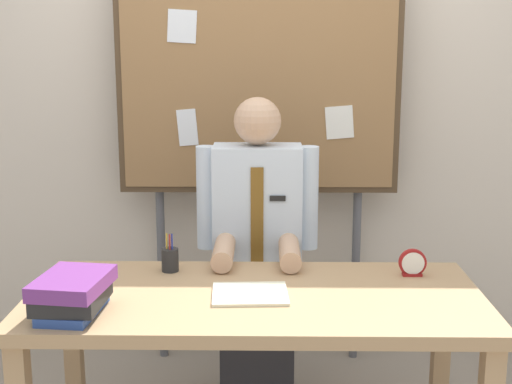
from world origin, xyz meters
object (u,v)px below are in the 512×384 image
desk (255,316)px  pen_holder (170,260)px  bulletin_board (258,81)px  desk_clock (413,264)px  person (257,264)px  book_stack (72,294)px  open_notebook (250,294)px

desk → pen_holder: 0.46m
bulletin_board → desk_clock: (0.63, -0.83, -0.68)m
desk → person: 0.61m
bulletin_board → book_stack: 1.55m
bulletin_board → pen_holder: size_ratio=13.16×
bulletin_board → book_stack: bulletin_board is taller
desk → open_notebook: 0.10m
bulletin_board → desk: bearing=-90.0°
person → bulletin_board: (-0.00, 0.43, 0.82)m
person → bulletin_board: bulletin_board is taller
desk_clock → bulletin_board: bearing=127.1°
bulletin_board → open_notebook: bearing=-91.0°
book_stack → open_notebook: 0.64m
bulletin_board → open_notebook: (-0.02, -1.07, -0.73)m
open_notebook → pen_holder: pen_holder is taller
desk_clock → open_notebook: bearing=-160.1°
desk → bulletin_board: bearing=90.0°
desk → pen_holder: bearing=143.6°
bulletin_board → book_stack: (-0.63, -1.26, -0.66)m
desk_clock → book_stack: bearing=-161.2°
desk → desk_clock: desk_clock is taller
person → desk: bearing=-90.0°
desk → open_notebook: size_ratio=6.11×
desk → desk_clock: size_ratio=15.42×
person → open_notebook: 0.64m
person → book_stack: bearing=-127.3°
bulletin_board → open_notebook: 1.29m
bulletin_board → pen_holder: bearing=-114.2°
bulletin_board → open_notebook: size_ratio=7.54×
person → book_stack: 1.05m
book_stack → pen_holder: 0.55m
open_notebook → desk_clock: size_ratio=2.52×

